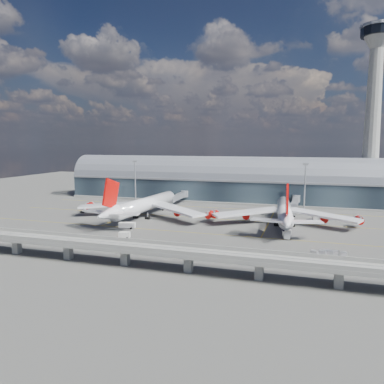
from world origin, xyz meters
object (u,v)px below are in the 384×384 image
(service_truck_3, at_px, (288,234))
(cargo_train_2, at_px, (322,253))
(airliner_left, at_px, (143,205))
(service_truck_4, at_px, (315,217))
(floodlight_mast_right, at_px, (305,186))
(service_truck_1, at_px, (125,235))
(floodlight_mast_left, at_px, (135,180))
(control_tower, at_px, (373,116))
(cargo_train_1, at_px, (335,253))
(airliner_right, at_px, (284,213))
(service_truck_0, at_px, (86,210))
(cargo_train_0, at_px, (49,238))
(service_truck_2, at_px, (127,225))
(service_truck_5, at_px, (125,210))

(service_truck_3, height_order, cargo_train_2, service_truck_3)
(airliner_left, height_order, service_truck_4, airliner_left)
(floodlight_mast_right, distance_m, service_truck_1, 105.09)
(floodlight_mast_left, height_order, service_truck_3, floodlight_mast_left)
(service_truck_4, bearing_deg, cargo_train_2, -92.06)
(control_tower, bearing_deg, cargo_train_1, -102.45)
(service_truck_4, xyz_separation_m, cargo_train_2, (1.42, -58.07, -0.52))
(airliner_right, distance_m, service_truck_4, 20.50)
(floodlight_mast_right, bearing_deg, service_truck_0, -160.45)
(service_truck_3, bearing_deg, cargo_train_2, -58.19)
(floodlight_mast_left, height_order, floodlight_mast_right, same)
(service_truck_3, bearing_deg, cargo_train_0, -160.39)
(service_truck_2, bearing_deg, service_truck_0, 41.97)
(service_truck_0, xyz_separation_m, cargo_train_1, (120.73, -42.67, -0.49))
(airliner_right, height_order, service_truck_5, airliner_right)
(airliner_right, bearing_deg, service_truck_5, 170.78)
(control_tower, relative_size, floodlight_mast_left, 4.01)
(service_truck_1, relative_size, service_truck_5, 0.76)
(service_truck_3, bearing_deg, service_truck_2, -176.79)
(service_truck_1, height_order, cargo_train_0, service_truck_1)
(service_truck_0, height_order, cargo_train_2, service_truck_0)
(airliner_left, bearing_deg, floodlight_mast_right, 34.57)
(service_truck_0, xyz_separation_m, service_truck_3, (104.82, -23.81, 0.16))
(airliner_right, bearing_deg, floodlight_mast_right, 73.73)
(cargo_train_1, bearing_deg, floodlight_mast_left, 43.17)
(service_truck_0, xyz_separation_m, cargo_train_0, (18.74, -53.58, -0.39))
(airliner_right, distance_m, service_truck_2, 69.42)
(floodlight_mast_left, xyz_separation_m, service_truck_5, (10.35, -33.53, -12.22))
(service_truck_2, distance_m, service_truck_4, 87.78)
(service_truck_5, height_order, cargo_train_1, service_truck_5)
(cargo_train_0, bearing_deg, floodlight_mast_right, -30.47)
(service_truck_4, bearing_deg, service_truck_0, -176.34)
(service_truck_1, height_order, service_truck_4, service_truck_4)
(floodlight_mast_left, relative_size, cargo_train_2, 3.20)
(control_tower, bearing_deg, cargo_train_2, -104.23)
(control_tower, xyz_separation_m, airliner_right, (-42.90, -67.58, -45.93))
(cargo_train_2, bearing_deg, floodlight_mast_right, 23.51)
(service_truck_2, xyz_separation_m, service_truck_5, (-17.71, 32.46, 0.08))
(service_truck_4, bearing_deg, floodlight_mast_right, 99.12)
(floodlight_mast_left, xyz_separation_m, service_truck_1, (34.91, -81.58, -12.38))
(control_tower, xyz_separation_m, floodlight_mast_left, (-135.00, -28.00, -38.00))
(floodlight_mast_right, bearing_deg, service_truck_4, -77.43)
(control_tower, xyz_separation_m, service_truck_1, (-100.09, -109.58, -50.38))
(service_truck_2, distance_m, service_truck_5, 36.97)
(floodlight_mast_right, relative_size, airliner_right, 0.37)
(service_truck_2, distance_m, cargo_train_1, 84.19)
(service_truck_0, bearing_deg, floodlight_mast_right, -20.05)
(service_truck_0, relative_size, service_truck_2, 0.86)
(airliner_left, distance_m, cargo_train_0, 51.78)
(service_truck_3, distance_m, service_truck_5, 89.44)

